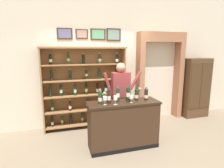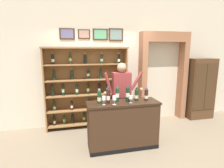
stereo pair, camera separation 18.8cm
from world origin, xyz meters
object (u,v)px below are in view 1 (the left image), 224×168
at_px(tasting_counter, 123,125).
at_px(tasting_bottle_grappa, 100,97).
at_px(side_cabinet, 196,88).
at_px(shopkeeper, 121,91).
at_px(tasting_bottle_rosso, 137,94).
at_px(tasting_bottle_bianco, 118,94).
at_px(wine_glass_spare, 131,97).
at_px(wine_shelf, 85,86).
at_px(tasting_bottle_super_tuscan, 128,93).
at_px(tasting_bottle_riserva, 146,94).
at_px(wine_glass_center, 105,99).
at_px(wine_glass_left, 115,98).
at_px(tasting_bottle_vin_santo, 109,96).

height_order(tasting_counter, tasting_bottle_grappa, tasting_bottle_grappa).
distance_m(side_cabinet, shopkeeper, 2.58).
xyz_separation_m(shopkeeper, tasting_bottle_rosso, (0.16, -0.54, 0.04)).
relative_size(side_cabinet, tasting_bottle_bianco, 5.42).
relative_size(tasting_bottle_bianco, wine_glass_spare, 2.22).
height_order(wine_shelf, tasting_bottle_bianco, wine_shelf).
xyz_separation_m(tasting_bottle_super_tuscan, tasting_bottle_riserva, (0.39, -0.01, -0.03)).
xyz_separation_m(tasting_counter, wine_glass_center, (-0.40, -0.09, 0.60)).
bearing_deg(tasting_bottle_riserva, shopkeeper, 122.13).
bearing_deg(wine_shelf, wine_glass_left, -73.92).
xyz_separation_m(wine_shelf, tasting_bottle_riserva, (1.09, -1.21, 0.01)).
relative_size(tasting_bottle_vin_santo, tasting_bottle_bianco, 1.04).
distance_m(wine_shelf, tasting_bottle_riserva, 1.63).
bearing_deg(tasting_bottle_super_tuscan, tasting_bottle_grappa, -178.63).
height_order(tasting_counter, tasting_bottle_super_tuscan, tasting_bottle_super_tuscan).
height_order(tasting_counter, wine_glass_spare, wine_glass_spare).
height_order(tasting_bottle_rosso, wine_glass_center, tasting_bottle_rosso).
bearing_deg(tasting_bottle_grappa, side_cabinet, 19.08).
distance_m(shopkeeper, tasting_bottle_vin_santo, 0.74).
distance_m(tasting_bottle_grappa, tasting_bottle_rosso, 0.77).
relative_size(tasting_bottle_super_tuscan, tasting_bottle_riserva, 1.23).
height_order(wine_shelf, wine_glass_left, wine_shelf).
bearing_deg(tasting_counter, tasting_bottle_grappa, 179.56).
distance_m(wine_shelf, wine_glass_left, 1.39).
distance_m(tasting_bottle_super_tuscan, tasting_bottle_riserva, 0.40).
relative_size(tasting_bottle_grappa, tasting_bottle_riserva, 1.09).
relative_size(tasting_bottle_grappa, wine_glass_center, 1.75).
bearing_deg(shopkeeper, tasting_bottle_vin_santo, -126.57).
xyz_separation_m(tasting_bottle_vin_santo, tasting_bottle_bianco, (0.19, 0.05, 0.00)).
bearing_deg(wine_glass_center, wine_glass_left, -9.19).
height_order(tasting_bottle_grappa, wine_glass_center, tasting_bottle_grappa).
xyz_separation_m(tasting_bottle_vin_santo, wine_glass_left, (0.10, -0.11, -0.04)).
height_order(wine_shelf, wine_glass_center, wine_shelf).
height_order(tasting_bottle_rosso, wine_glass_spare, tasting_bottle_rosso).
bearing_deg(wine_shelf, tasting_bottle_super_tuscan, -59.99).
height_order(side_cabinet, shopkeeper, side_cabinet).
bearing_deg(tasting_bottle_bianco, tasting_bottle_vin_santo, -165.97).
xyz_separation_m(tasting_bottle_riserva, wine_glass_spare, (-0.36, -0.09, -0.02)).
relative_size(tasting_bottle_bianco, tasting_bottle_riserva, 1.20).
distance_m(tasting_counter, tasting_bottle_grappa, 0.78).
bearing_deg(tasting_bottle_bianco, wine_glass_left, -122.41).
distance_m(side_cabinet, tasting_bottle_rosso, 2.60).
relative_size(wine_shelf, tasting_bottle_grappa, 7.16).
bearing_deg(wine_glass_spare, wine_glass_left, -173.55).
xyz_separation_m(tasting_bottle_grappa, wine_glass_left, (0.27, -0.12, -0.02)).
relative_size(tasting_bottle_rosso, tasting_bottle_riserva, 1.01).
bearing_deg(tasting_bottle_grappa, tasting_bottle_bianco, 4.98).
xyz_separation_m(tasting_bottle_vin_santo, wine_glass_center, (-0.10, -0.07, -0.03)).
bearing_deg(tasting_bottle_rosso, wine_glass_spare, -143.69).
relative_size(tasting_bottle_grappa, wine_glass_left, 1.72).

